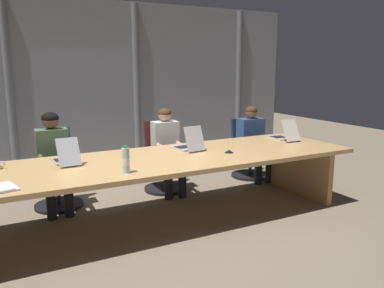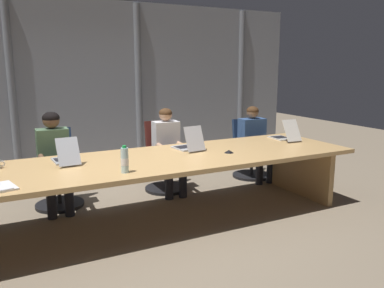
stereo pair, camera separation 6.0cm
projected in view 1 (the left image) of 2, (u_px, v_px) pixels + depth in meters
The scene contains 15 objects.
ground_plane at pixel (142, 224), 4.42m from camera, with size 16.58×16.58×0.00m, color #7F705B.
conference_table at pixel (140, 171), 4.30m from camera, with size 5.16×1.31×0.74m.
curtain_backdrop at pixel (80, 86), 6.60m from camera, with size 8.29×0.17×2.85m.
laptop_left_mid at pixel (65, 158), 4.15m from camera, with size 0.24×0.48×0.29m.
laptop_center at pixel (188, 145), 4.81m from camera, with size 0.29×0.46×0.30m.
laptop_right_mid at pixel (283, 135), 5.48m from camera, with size 0.26×0.51×0.30m.
office_chair_left_mid at pixel (57, 178), 4.96m from camera, with size 0.60×0.60×0.97m.
office_chair_center at pixel (164, 164), 5.63m from camera, with size 0.60×0.60×0.98m.
office_chair_right_mid at pixel (249, 155), 6.31m from camera, with size 0.60×0.60×0.92m.
person_left_mid at pixel (54, 155), 4.74m from camera, with size 0.39×0.55×1.21m.
person_center at pixel (167, 146), 5.43m from camera, with size 0.38×0.56×1.18m.
person_right_mid at pixel (254, 138), 6.10m from camera, with size 0.42×0.56×1.14m.
water_bottle_primary at pixel (126, 161), 3.75m from camera, with size 0.08×0.08×0.27m.
conference_mic_left_side at pixel (229, 151), 4.65m from camera, with size 0.11×0.11×0.04m, color black.
spiral_notepad at pixel (1, 188), 3.28m from camera, with size 0.28×0.35×0.03m.
Camera 1 is at (-1.44, -3.94, 1.76)m, focal length 36.66 mm.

